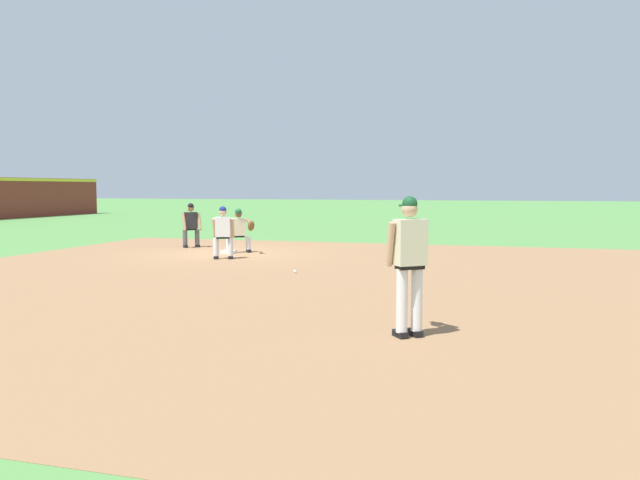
# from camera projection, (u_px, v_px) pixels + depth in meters

# --- Properties ---
(ground_plane) EXTENTS (160.00, 160.00, 0.00)m
(ground_plane) POSITION_uv_depth(u_px,v_px,m) (229.00, 253.00, 18.64)
(ground_plane) COLOR #518942
(infield_dirt_patch) EXTENTS (18.00, 18.00, 0.01)m
(infield_dirt_patch) POSITION_uv_depth(u_px,v_px,m) (284.00, 279.00, 13.42)
(infield_dirt_patch) COLOR #936B47
(infield_dirt_patch) RESTS_ON ground
(first_base_bag) EXTENTS (0.38, 0.38, 0.09)m
(first_base_bag) POSITION_uv_depth(u_px,v_px,m) (229.00, 252.00, 18.64)
(first_base_bag) COLOR white
(first_base_bag) RESTS_ON ground
(baseball) EXTENTS (0.07, 0.07, 0.07)m
(baseball) POSITION_uv_depth(u_px,v_px,m) (295.00, 272.00, 14.35)
(baseball) COLOR white
(baseball) RESTS_ON ground
(pitcher) EXTENTS (0.85, 0.57, 1.86)m
(pitcher) POSITION_uv_depth(u_px,v_px,m) (409.00, 257.00, 8.16)
(pitcher) COLOR black
(pitcher) RESTS_ON ground
(first_baseman) EXTENTS (0.80, 1.05, 1.34)m
(first_baseman) POSITION_uv_depth(u_px,v_px,m) (240.00, 229.00, 18.73)
(first_baseman) COLOR black
(first_baseman) RESTS_ON ground
(baserunner) EXTENTS (0.57, 0.66, 1.46)m
(baserunner) POSITION_uv_depth(u_px,v_px,m) (223.00, 230.00, 17.10)
(baserunner) COLOR black
(baserunner) RESTS_ON ground
(umpire) EXTENTS (0.66, 0.68, 1.46)m
(umpire) POSITION_uv_depth(u_px,v_px,m) (191.00, 223.00, 20.44)
(umpire) COLOR black
(umpire) RESTS_ON ground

